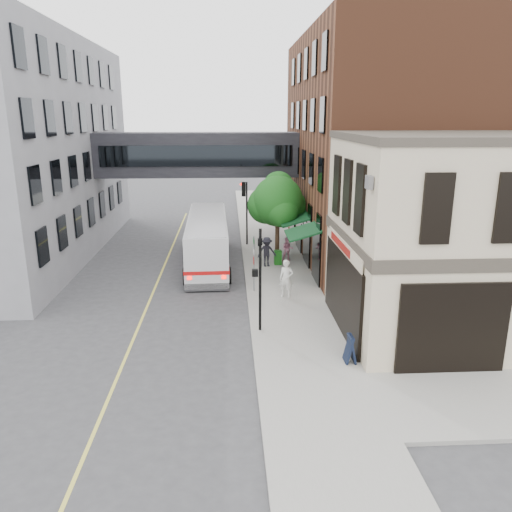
{
  "coord_description": "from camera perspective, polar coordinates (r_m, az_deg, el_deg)",
  "views": [
    {
      "loc": [
        -0.88,
        -17.96,
        9.11
      ],
      "look_at": [
        0.35,
        4.35,
        2.82
      ],
      "focal_mm": 35.0,
      "sensor_mm": 36.0,
      "label": 1
    }
  ],
  "objects": [
    {
      "name": "traffic_signal_far",
      "position": [
        35.46,
        -1.29,
        6.34
      ],
      "size": [
        0.53,
        0.28,
        4.5
      ],
      "color": "black",
      "rests_on": "sidewalk_main"
    },
    {
      "name": "ground",
      "position": [
        20.16,
        -0.33,
        -11.15
      ],
      "size": [
        120.0,
        120.0,
        0.0
      ],
      "primitive_type": "plane",
      "color": "#38383A",
      "rests_on": "ground"
    },
    {
      "name": "street_tree",
      "position": [
        31.76,
        2.44,
        6.28
      ],
      "size": [
        3.8,
        3.2,
        5.6
      ],
      "color": "#382619",
      "rests_on": "sidewalk_main"
    },
    {
      "name": "lane_marking",
      "position": [
        29.7,
        -11.0,
        -2.44
      ],
      "size": [
        0.12,
        40.0,
        0.01
      ],
      "primitive_type": "cube",
      "color": "#D8CC4C",
      "rests_on": "ground"
    },
    {
      "name": "newspaper_box",
      "position": [
        31.14,
        2.51,
        -0.16
      ],
      "size": [
        0.47,
        0.42,
        0.9
      ],
      "primitive_type": "cube",
      "rotation": [
        0.0,
        0.0,
        0.04
      ],
      "color": "#155914",
      "rests_on": "sidewalk_main"
    },
    {
      "name": "pedestrian_b",
      "position": [
        31.84,
        3.62,
        0.78
      ],
      "size": [
        0.8,
        0.65,
        1.54
      ],
      "primitive_type": "imported",
      "rotation": [
        0.0,
        0.0,
        -0.08
      ],
      "color": "pink",
      "rests_on": "sidewalk_main"
    },
    {
      "name": "skyway_bridge",
      "position": [
        36.12,
        -6.66,
        11.47
      ],
      "size": [
        14.0,
        3.18,
        3.0
      ],
      "color": "black",
      "rests_on": "ground"
    },
    {
      "name": "sandwich_board",
      "position": [
        19.38,
        10.71,
        -10.36
      ],
      "size": [
        0.39,
        0.6,
        1.07
      ],
      "primitive_type": "cube",
      "rotation": [
        0.0,
        0.0,
        0.02
      ],
      "color": "black",
      "rests_on": "sidewalk_main"
    },
    {
      "name": "street_sign_pole",
      "position": [
        26.01,
        -0.24,
        -0.31
      ],
      "size": [
        0.08,
        0.75,
        3.0
      ],
      "color": "gray",
      "rests_on": "sidewalk_main"
    },
    {
      "name": "sidewalk_main",
      "position": [
        33.34,
        1.91,
        -0.01
      ],
      "size": [
        4.0,
        60.0,
        0.15
      ],
      "primitive_type": "cube",
      "color": "gray",
      "rests_on": "ground"
    },
    {
      "name": "corner_building",
      "position": [
        22.8,
        22.55,
        2.09
      ],
      "size": [
        10.19,
        8.12,
        8.45
      ],
      "color": "beige",
      "rests_on": "ground"
    },
    {
      "name": "traffic_signal_near",
      "position": [
        20.92,
        0.39,
        -1.32
      ],
      "size": [
        0.44,
        0.22,
        4.6
      ],
      "color": "black",
      "rests_on": "sidewalk_main"
    },
    {
      "name": "pedestrian_c",
      "position": [
        30.62,
        1.24,
        0.49
      ],
      "size": [
        1.31,
        0.92,
        1.84
      ],
      "primitive_type": "imported",
      "rotation": [
        0.0,
        0.0,
        0.21
      ],
      "color": "black",
      "rests_on": "sidewalk_main"
    },
    {
      "name": "pedestrian_a",
      "position": [
        25.48,
        3.48,
        -2.59
      ],
      "size": [
        0.8,
        0.62,
        1.94
      ],
      "primitive_type": "imported",
      "rotation": [
        0.0,
        0.0,
        -0.24
      ],
      "color": "silver",
      "rests_on": "sidewalk_main"
    },
    {
      "name": "bus",
      "position": [
        31.62,
        -5.58,
        2.01
      ],
      "size": [
        2.91,
        11.07,
        2.96
      ],
      "color": "silver",
      "rests_on": "ground"
    },
    {
      "name": "brick_building",
      "position": [
        34.77,
        15.36,
        11.67
      ],
      "size": [
        13.76,
        18.0,
        14.0
      ],
      "color": "#5A2F1C",
      "rests_on": "ground"
    }
  ]
}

